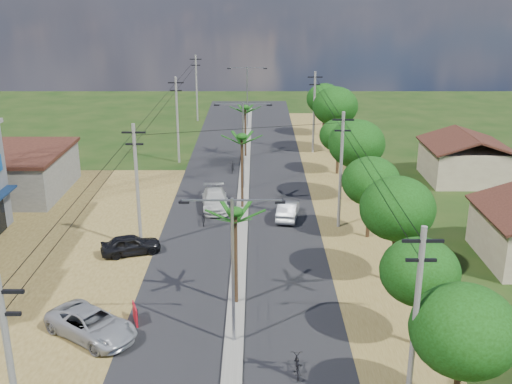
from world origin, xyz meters
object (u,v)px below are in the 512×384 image
(car_parked_dark, at_px, (131,245))
(moto_rider_east, at_px, (297,366))
(roadside_sign, at_px, (135,314))
(car_white_far, at_px, (215,200))
(car_parked_silver, at_px, (92,325))
(car_silver_mid, at_px, (288,210))

(car_parked_dark, xyz_separation_m, moto_rider_east, (10.61, -13.57, -0.25))
(moto_rider_east, bearing_deg, roadside_sign, -27.97)
(car_white_far, xyz_separation_m, car_parked_dark, (-5.22, -9.05, -0.05))
(car_parked_silver, distance_m, roadside_sign, 2.47)
(moto_rider_east, distance_m, roadside_sign, 9.77)
(car_parked_dark, relative_size, roadside_sign, 3.29)
(car_silver_mid, height_order, car_parked_dark, car_silver_mid)
(car_silver_mid, xyz_separation_m, car_parked_dark, (-11.18, -6.77, -0.00))
(car_white_far, height_order, car_parked_silver, car_parked_silver)
(car_white_far, relative_size, car_parked_silver, 0.95)
(car_parked_dark, distance_m, roadside_sign, 9.18)
(car_silver_mid, distance_m, car_white_far, 6.38)
(roadside_sign, bearing_deg, car_silver_mid, 39.82)
(car_white_far, distance_m, car_parked_silver, 20.14)
(car_silver_mid, xyz_separation_m, roadside_sign, (-9.18, -15.73, -0.16))
(roadside_sign, bearing_deg, moto_rider_east, -48.07)
(car_parked_dark, bearing_deg, roadside_sign, 173.23)
(car_silver_mid, bearing_deg, car_parked_dark, 40.57)
(car_white_far, bearing_deg, car_parked_dark, -126.24)
(car_parked_silver, relative_size, moto_rider_east, 3.14)
(car_white_far, distance_m, moto_rider_east, 23.25)
(car_silver_mid, xyz_separation_m, car_parked_silver, (-11.18, -17.17, 0.05))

